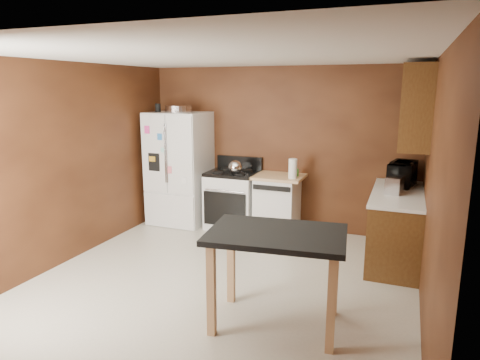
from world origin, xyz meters
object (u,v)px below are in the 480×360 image
Objects in this scene: paper_towel at (293,169)px; green_canister at (296,172)px; pen_cup at (158,108)px; microwave at (402,175)px; dishwasher at (277,203)px; refrigerator at (179,168)px; kettle at (235,167)px; toaster at (395,185)px; gas_range at (233,199)px; roasting_pan at (179,109)px; island at (276,247)px.

paper_towel is 0.22m from green_canister.
microwave is (3.69, 0.06, -0.82)m from pen_cup.
paper_towel reaches higher than dishwasher.
paper_towel is 1.48m from microwave.
refrigerator reaches higher than microwave.
refrigerator is at bearing 178.84° from paper_towel.
paper_towel is 0.65m from dishwasher.
microwave reaches higher than paper_towel.
kettle is 0.72× the size of toaster.
pen_cup is at bearing -174.27° from gas_range.
green_canister is 1.50m from microwave.
kettle is at bearing 104.66° from microwave.
kettle is 2.36m from microwave.
microwave is 3.38m from refrigerator.
roasting_pan reaches higher than gas_range.
dishwasher is (-1.74, 0.09, -0.59)m from microwave.
paper_towel reaches higher than island.
paper_towel is 0.16× the size of refrigerator.
toaster is 0.16× the size of refrigerator.
kettle is at bearing -175.94° from paper_towel.
toaster is at bearing -6.65° from pen_cup.
pen_cup is 0.15× the size of dishwasher.
pen_cup is 1.59m from kettle.
island is at bearing -59.76° from gas_range.
green_canister is at bearing 96.05° from microwave.
pen_cup reaches higher than gas_range.
kettle is 0.72× the size of paper_towel.
gas_range is (-2.46, 0.06, -0.58)m from microwave.
microwave is at bearing 67.70° from island.
refrigerator reaches higher than toaster.
pen_cup is at bearing -168.90° from refrigerator.
toaster is 2.51m from gas_range.
gas_range is 2.92m from island.
paper_towel is at bearing 0.64° from pen_cup.
microwave is (2.36, 0.10, 0.04)m from kettle.
microwave reaches higher than gas_range.
refrigerator is (0.32, 0.06, -0.96)m from pen_cup.
green_canister is 0.56m from dishwasher.
roasting_pan is at bearing 102.60° from microwave.
refrigerator reaches higher than dishwasher.
kettle is at bearing -163.19° from dishwasher.
green_canister is at bearing 4.86° from refrigerator.
green_canister is at bearing 5.78° from pen_cup.
kettle is at bearing -5.62° from refrigerator.
refrigerator is at bearing 134.11° from island.
paper_towel is at bearing -1.16° from refrigerator.
refrigerator is at bearing -176.19° from gas_range.
green_canister is 0.19× the size of microwave.
dishwasher is (1.60, 0.11, -1.40)m from roasting_pan.
refrigerator is (-1.02, 0.10, -0.10)m from kettle.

